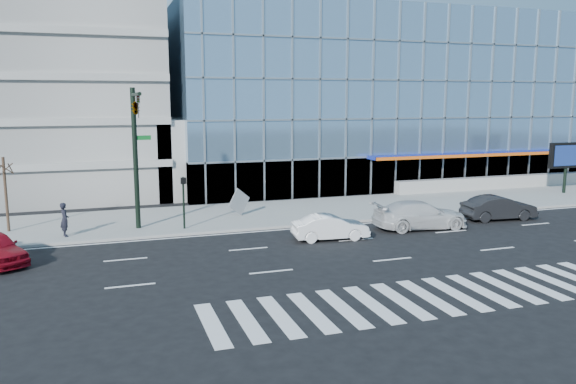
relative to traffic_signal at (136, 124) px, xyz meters
name	(u,v)px	position (x,y,z in m)	size (l,w,h in m)	color
ground	(356,240)	(11.00, -4.57, -6.16)	(160.00, 160.00, 0.00)	black
sidewalk	(305,211)	(11.00, 3.43, -6.09)	(120.00, 8.00, 0.15)	gray
theatre_building	(372,99)	(25.00, 21.43, 1.34)	(42.00, 26.00, 15.00)	#668BAA
parking_garage	(6,69)	(-9.00, 21.43, 3.84)	(24.00, 24.00, 20.00)	gray
ramp_block	(191,156)	(5.00, 13.43, -3.16)	(6.00, 8.00, 6.00)	gray
retaining_wall	(550,179)	(35.00, 7.03, -5.51)	(30.00, 0.80, 1.00)	gray
traffic_signal	(136,124)	(0.00, 0.00, 0.00)	(1.14, 5.74, 8.00)	black
ped_signal_post	(184,195)	(2.50, 0.37, -4.02)	(0.30, 0.33, 3.00)	black
marquee_sign	(567,156)	(33.00, 3.42, -3.10)	(3.20, 0.43, 4.00)	black
street_tree_near	(4,167)	(-7.00, 2.93, -2.39)	(1.10, 1.10, 4.23)	#332319
white_suv	(420,215)	(15.70, -3.32, -5.35)	(2.28, 5.61, 1.63)	silver
white_sedan	(330,227)	(9.70, -4.07, -5.49)	(1.43, 4.11, 1.36)	white
dark_sedan	(499,208)	(21.70, -2.77, -5.40)	(1.61, 4.63, 1.53)	black
pedestrian	(65,220)	(-3.90, 0.61, -5.09)	(0.68, 0.44, 1.85)	black
tilted_panel	(239,202)	(6.35, 2.90, -5.11)	(1.30, 0.06, 1.30)	#9E9E9E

